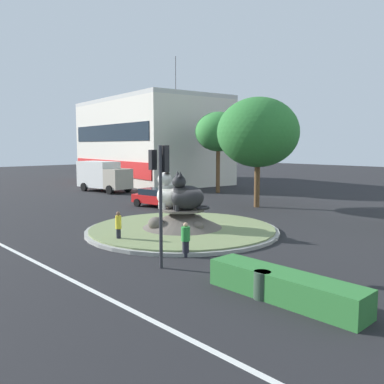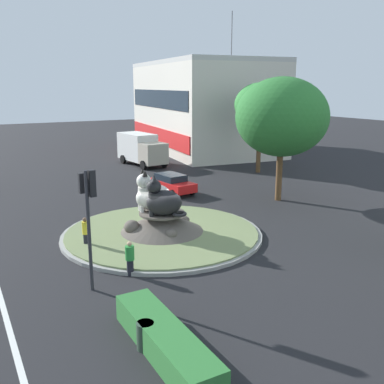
{
  "view_description": "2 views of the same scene",
  "coord_description": "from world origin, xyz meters",
  "px_view_note": "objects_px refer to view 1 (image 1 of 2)",
  "views": [
    {
      "loc": [
        17.2,
        -15.47,
        4.94
      ],
      "look_at": [
        -0.25,
        1.0,
        2.19
      ],
      "focal_mm": 38.42,
      "sensor_mm": 36.0,
      "label": 1
    },
    {
      "loc": [
        20.86,
        -9.73,
        8.07
      ],
      "look_at": [
        -0.13,
        1.96,
        2.2
      ],
      "focal_mm": 41.04,
      "sensor_mm": 36.0,
      "label": 2
    }
  ],
  "objects_px": {
    "broadleaf_tree_behind_island": "(258,132)",
    "delivery_box_truck": "(103,176)",
    "cat_statue_white": "(171,193)",
    "pedestrian_yellow_shirt": "(118,226)",
    "second_tree_near_tower": "(218,132)",
    "shophouse_block": "(149,141)",
    "parked_car_right": "(156,197)",
    "litter_bin": "(262,285)",
    "cat_statue_black": "(186,196)",
    "traffic_light_mast": "(161,179)",
    "pedestrian_green_shirt": "(186,239)"
  },
  "relations": [
    {
      "from": "second_tree_near_tower",
      "to": "pedestrian_green_shirt",
      "type": "relative_size",
      "value": 5.38
    },
    {
      "from": "shophouse_block",
      "to": "parked_car_right",
      "type": "xyz_separation_m",
      "value": [
        18.96,
        -13.86,
        -4.69
      ]
    },
    {
      "from": "pedestrian_green_shirt",
      "to": "pedestrian_yellow_shirt",
      "type": "xyz_separation_m",
      "value": [
        -4.17,
        -0.77,
        0.07
      ]
    },
    {
      "from": "cat_statue_black",
      "to": "traffic_light_mast",
      "type": "relative_size",
      "value": 0.44
    },
    {
      "from": "cat_statue_black",
      "to": "broadleaf_tree_behind_island",
      "type": "height_order",
      "value": "broadleaf_tree_behind_island"
    },
    {
      "from": "broadleaf_tree_behind_island",
      "to": "traffic_light_mast",
      "type": "bearing_deg",
      "value": -64.85
    },
    {
      "from": "traffic_light_mast",
      "to": "second_tree_near_tower",
      "type": "xyz_separation_m",
      "value": [
        -16.44,
        20.92,
        2.66
      ]
    },
    {
      "from": "second_tree_near_tower",
      "to": "delivery_box_truck",
      "type": "bearing_deg",
      "value": -138.35
    },
    {
      "from": "shophouse_block",
      "to": "second_tree_near_tower",
      "type": "bearing_deg",
      "value": -4.08
    },
    {
      "from": "broadleaf_tree_behind_island",
      "to": "pedestrian_yellow_shirt",
      "type": "relative_size",
      "value": 5.35
    },
    {
      "from": "litter_bin",
      "to": "pedestrian_yellow_shirt",
      "type": "bearing_deg",
      "value": 175.06
    },
    {
      "from": "cat_statue_white",
      "to": "traffic_light_mast",
      "type": "relative_size",
      "value": 0.47
    },
    {
      "from": "traffic_light_mast",
      "to": "pedestrian_yellow_shirt",
      "type": "height_order",
      "value": "traffic_light_mast"
    },
    {
      "from": "second_tree_near_tower",
      "to": "pedestrian_yellow_shirt",
      "type": "distance_m",
      "value": 23.75
    },
    {
      "from": "broadleaf_tree_behind_island",
      "to": "second_tree_near_tower",
      "type": "distance_m",
      "value": 10.36
    },
    {
      "from": "traffic_light_mast",
      "to": "broadleaf_tree_behind_island",
      "type": "distance_m",
      "value": 17.64
    },
    {
      "from": "traffic_light_mast",
      "to": "litter_bin",
      "type": "height_order",
      "value": "traffic_light_mast"
    },
    {
      "from": "delivery_box_truck",
      "to": "parked_car_right",
      "type": "bearing_deg",
      "value": -18.56
    },
    {
      "from": "broadleaf_tree_behind_island",
      "to": "delivery_box_truck",
      "type": "xyz_separation_m",
      "value": [
        -18.14,
        -3.03,
        -4.21
      ]
    },
    {
      "from": "shophouse_block",
      "to": "second_tree_near_tower",
      "type": "relative_size",
      "value": 2.79
    },
    {
      "from": "cat_statue_white",
      "to": "cat_statue_black",
      "type": "bearing_deg",
      "value": 97.48
    },
    {
      "from": "litter_bin",
      "to": "second_tree_near_tower",
      "type": "bearing_deg",
      "value": 135.83
    },
    {
      "from": "cat_statue_black",
      "to": "shophouse_block",
      "type": "distance_m",
      "value": 34.0
    },
    {
      "from": "pedestrian_green_shirt",
      "to": "litter_bin",
      "type": "distance_m",
      "value": 5.64
    },
    {
      "from": "cat_statue_white",
      "to": "delivery_box_truck",
      "type": "height_order",
      "value": "cat_statue_white"
    },
    {
      "from": "pedestrian_yellow_shirt",
      "to": "second_tree_near_tower",
      "type": "bearing_deg",
      "value": 127.0
    },
    {
      "from": "pedestrian_yellow_shirt",
      "to": "litter_bin",
      "type": "distance_m",
      "value": 9.62
    },
    {
      "from": "pedestrian_green_shirt",
      "to": "litter_bin",
      "type": "bearing_deg",
      "value": 0.68
    },
    {
      "from": "litter_bin",
      "to": "delivery_box_truck",
      "type": "bearing_deg",
      "value": 157.51
    },
    {
      "from": "shophouse_block",
      "to": "parked_car_right",
      "type": "height_order",
      "value": "shophouse_block"
    },
    {
      "from": "cat_statue_white",
      "to": "pedestrian_green_shirt",
      "type": "distance_m",
      "value": 5.81
    },
    {
      "from": "broadleaf_tree_behind_island",
      "to": "shophouse_block",
      "type": "bearing_deg",
      "value": 161.74
    },
    {
      "from": "traffic_light_mast",
      "to": "second_tree_near_tower",
      "type": "height_order",
      "value": "second_tree_near_tower"
    },
    {
      "from": "traffic_light_mast",
      "to": "broadleaf_tree_behind_island",
      "type": "xyz_separation_m",
      "value": [
        -7.43,
        15.83,
        2.3
      ]
    },
    {
      "from": "broadleaf_tree_behind_island",
      "to": "parked_car_right",
      "type": "xyz_separation_m",
      "value": [
        -5.6,
        -5.75,
        -5.14
      ]
    },
    {
      "from": "cat_statue_black",
      "to": "delivery_box_truck",
      "type": "xyz_separation_m",
      "value": [
        -21.62,
        7.81,
        -0.43
      ]
    },
    {
      "from": "pedestrian_yellow_shirt",
      "to": "parked_car_right",
      "type": "bearing_deg",
      "value": 139.1
    },
    {
      "from": "pedestrian_green_shirt",
      "to": "pedestrian_yellow_shirt",
      "type": "relative_size",
      "value": 0.96
    },
    {
      "from": "pedestrian_yellow_shirt",
      "to": "delivery_box_truck",
      "type": "bearing_deg",
      "value": 156.99
    },
    {
      "from": "cat_statue_white",
      "to": "cat_statue_black",
      "type": "xyz_separation_m",
      "value": [
        1.22,
        0.05,
        -0.05
      ]
    },
    {
      "from": "cat_statue_white",
      "to": "pedestrian_green_shirt",
      "type": "height_order",
      "value": "cat_statue_white"
    },
    {
      "from": "pedestrian_green_shirt",
      "to": "litter_bin",
      "type": "xyz_separation_m",
      "value": [
        5.4,
        -1.6,
        -0.35
      ]
    },
    {
      "from": "cat_statue_white",
      "to": "cat_statue_black",
      "type": "height_order",
      "value": "cat_statue_white"
    },
    {
      "from": "cat_statue_white",
      "to": "pedestrian_yellow_shirt",
      "type": "height_order",
      "value": "cat_statue_white"
    },
    {
      "from": "cat_statue_white",
      "to": "broadleaf_tree_behind_island",
      "type": "height_order",
      "value": "broadleaf_tree_behind_island"
    },
    {
      "from": "cat_statue_black",
      "to": "litter_bin",
      "type": "bearing_deg",
      "value": 82.56
    },
    {
      "from": "cat_statue_black",
      "to": "shophouse_block",
      "type": "relative_size",
      "value": 0.09
    },
    {
      "from": "pedestrian_yellow_shirt",
      "to": "cat_statue_black",
      "type": "bearing_deg",
      "value": 86.24
    },
    {
      "from": "broadleaf_tree_behind_island",
      "to": "pedestrian_yellow_shirt",
      "type": "height_order",
      "value": "broadleaf_tree_behind_island"
    },
    {
      "from": "cat_statue_black",
      "to": "traffic_light_mast",
      "type": "distance_m",
      "value": 6.53
    }
  ]
}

